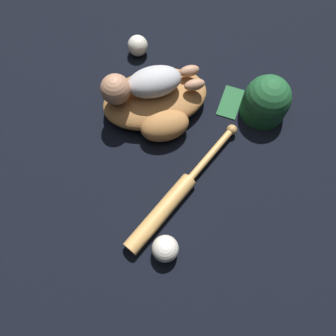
# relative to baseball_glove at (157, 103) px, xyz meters

# --- Properties ---
(ground_plane) EXTENTS (6.00, 6.00, 0.00)m
(ground_plane) POSITION_rel_baseball_glove_xyz_m (0.03, 0.00, -0.05)
(ground_plane) COLOR black
(baseball_glove) EXTENTS (0.41, 0.34, 0.09)m
(baseball_glove) POSITION_rel_baseball_glove_xyz_m (0.00, 0.00, 0.00)
(baseball_glove) COLOR #A8703D
(baseball_glove) RESTS_ON ground
(baby_figure) EXTENTS (0.34, 0.16, 0.10)m
(baby_figure) POSITION_rel_baseball_glove_xyz_m (0.04, -0.01, 0.09)
(baby_figure) COLOR #B2B2B7
(baby_figure) RESTS_ON baseball_glove
(baseball_bat) EXTENTS (0.38, 0.41, 0.05)m
(baseball_bat) POSITION_rel_baseball_glove_xyz_m (-0.03, 0.34, -0.02)
(baseball_bat) COLOR tan
(baseball_bat) RESTS_ON ground
(baseball) EXTENTS (0.08, 0.08, 0.08)m
(baseball) POSITION_rel_baseball_glove_xyz_m (-0.00, 0.49, -0.01)
(baseball) COLOR silver
(baseball) RESTS_ON ground
(baseball_spare) EXTENTS (0.08, 0.08, 0.08)m
(baseball_spare) POSITION_rel_baseball_glove_xyz_m (0.06, -0.27, -0.01)
(baseball_spare) COLOR silver
(baseball_spare) RESTS_ON ground
(baseball_cap) EXTENTS (0.24, 0.20, 0.16)m
(baseball_cap) POSITION_rel_baseball_glove_xyz_m (-0.36, 0.02, 0.02)
(baseball_cap) COLOR #1E562D
(baseball_cap) RESTS_ON ground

